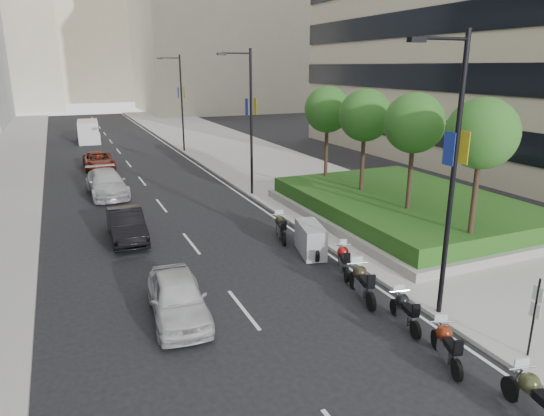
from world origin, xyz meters
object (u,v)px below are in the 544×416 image
motorcycle_5 (310,240)px  car_b (127,225)px  motorcycle_0 (535,399)px  motorcycle_1 (446,345)px  motorcycle_2 (405,310)px  delivery_van (89,132)px  motorcycle_6 (281,227)px  lamp_post_1 (249,116)px  lamp_post_2 (180,99)px  car_d (99,161)px  parking_sign (534,314)px  motorcycle_4 (344,260)px  motorcycle_3 (362,283)px  car_c (106,183)px  lamp_post_0 (450,166)px  car_a (178,297)px

motorcycle_5 → car_b: 8.78m
motorcycle_0 → motorcycle_1: size_ratio=1.13×
motorcycle_2 → delivery_van: size_ratio=0.36×
motorcycle_0 → motorcycle_6: (-0.19, 13.63, -0.00)m
lamp_post_1 → motorcycle_0: (-1.37, -21.79, -4.47)m
lamp_post_1 → motorcycle_5: size_ratio=3.76×
lamp_post_2 → car_b: bearing=-109.6°
motorcycle_5 → car_d: size_ratio=0.49×
car_b → parking_sign: bearing=-57.6°
motorcycle_1 → motorcycle_4: 6.41m
motorcycle_1 → motorcycle_3: 4.22m
motorcycle_4 → motorcycle_6: (-0.63, 4.61, 0.03)m
motorcycle_3 → car_c: bearing=32.8°
lamp_post_2 → car_c: bearing=-120.4°
motorcycle_4 → car_c: size_ratio=0.37×
parking_sign → car_b: 17.23m
lamp_post_0 → lamp_post_2: bearing=90.0°
lamp_post_0 → lamp_post_1: (0.00, 17.00, 0.00)m
motorcycle_6 → car_c: size_ratio=0.40×
motorcycle_0 → motorcycle_3: motorcycle_3 is taller
parking_sign → motorcycle_5: size_ratio=1.05×
lamp_post_2 → motorcycle_2: (-1.33, -35.07, -4.52)m
lamp_post_1 → lamp_post_2: 18.00m
car_b → lamp_post_2: bearing=71.5°
motorcycle_0 → motorcycle_3: 6.86m
motorcycle_4 → delivery_van: 41.73m
motorcycle_4 → delivery_van: bearing=32.1°
lamp_post_0 → parking_sign: size_ratio=3.60×
lamp_post_1 → parking_sign: (0.66, -20.00, -3.61)m
car_a → car_b: 8.40m
motorcycle_3 → motorcycle_5: bearing=8.4°
motorcycle_3 → lamp_post_2: bearing=10.2°
delivery_van → motorcycle_5: bearing=-77.2°
car_b → motorcycle_3: bearing=-53.8°
parking_sign → motorcycle_6: size_ratio=1.14×
motorcycle_3 → motorcycle_4: 2.24m
parking_sign → motorcycle_6: (-2.21, 11.83, -0.86)m
motorcycle_0 → car_c: car_c is taller
car_a → delivery_van: (-0.04, 42.05, 0.32)m
motorcycle_4 → motorcycle_6: size_ratio=0.92×
motorcycle_1 → motorcycle_2: size_ratio=0.98×
motorcycle_3 → motorcycle_6: (-0.04, 6.77, -0.03)m
lamp_post_1 → motorcycle_0: lamp_post_1 is taller
lamp_post_0 → car_d: size_ratio=1.85×
lamp_post_1 → car_a: lamp_post_1 is taller
motorcycle_2 → car_d: (-6.76, 29.87, 0.14)m
lamp_post_0 → motorcycle_5: lamp_post_0 is taller
motorcycle_3 → motorcycle_0: bearing=-166.0°
lamp_post_1 → car_d: 15.76m
lamp_post_0 → motorcycle_5: size_ratio=3.76×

